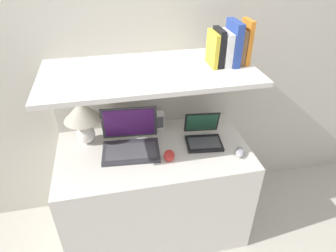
# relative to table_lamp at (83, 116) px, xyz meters

# --- Properties ---
(wall_back) EXTENTS (6.00, 0.05, 2.40)m
(wall_back) POSITION_rel_table_lamp_xyz_m (0.43, 0.22, 0.24)
(wall_back) COLOR beige
(wall_back) RESTS_ON ground_plane
(desk) EXTENTS (1.25, 0.66, 0.75)m
(desk) POSITION_rel_table_lamp_xyz_m (0.43, -0.18, -0.58)
(desk) COLOR silver
(desk) RESTS_ON ground_plane
(back_riser) EXTENTS (1.25, 0.04, 1.25)m
(back_riser) POSITION_rel_table_lamp_xyz_m (0.43, 0.18, -0.33)
(back_riser) COLOR beige
(back_riser) RESTS_ON ground_plane
(shelf) EXTENTS (1.25, 0.60, 0.03)m
(shelf) POSITION_rel_table_lamp_xyz_m (0.43, -0.10, 0.30)
(shelf) COLOR silver
(shelf) RESTS_ON back_riser
(table_lamp) EXTENTS (0.24, 0.24, 0.31)m
(table_lamp) POSITION_rel_table_lamp_xyz_m (0.00, 0.00, 0.00)
(table_lamp) COLOR white
(table_lamp) RESTS_ON desk
(laptop_large) EXTENTS (0.39, 0.32, 0.26)m
(laptop_large) POSITION_rel_table_lamp_xyz_m (0.28, -0.13, -0.15)
(laptop_large) COLOR #333338
(laptop_large) RESTS_ON desk
(laptop_small) EXTENTS (0.26, 0.26, 0.19)m
(laptop_small) POSITION_rel_table_lamp_xyz_m (0.77, -0.15, -0.17)
(laptop_small) COLOR black
(laptop_small) RESTS_ON desk
(computer_mouse) EXTENTS (0.09, 0.12, 0.04)m
(computer_mouse) POSITION_rel_table_lamp_xyz_m (0.51, -0.28, -0.19)
(computer_mouse) COLOR red
(computer_mouse) RESTS_ON desk
(second_mouse) EXTENTS (0.10, 0.12, 0.04)m
(second_mouse) POSITION_rel_table_lamp_xyz_m (0.96, -0.34, -0.19)
(second_mouse) COLOR #99999E
(second_mouse) RESTS_ON desk
(router_box) EXTENTS (0.09, 0.06, 0.13)m
(router_box) POSITION_rel_table_lamp_xyz_m (0.50, 0.07, -0.15)
(router_box) COLOR white
(router_box) RESTS_ON desk
(book_orange) EXTENTS (0.03, 0.12, 0.26)m
(book_orange) POSITION_rel_table_lamp_xyz_m (1.01, -0.10, 0.45)
(book_orange) COLOR orange
(book_orange) RESTS_ON shelf
(book_brown) EXTENTS (0.03, 0.13, 0.20)m
(book_brown) POSITION_rel_table_lamp_xyz_m (0.97, -0.10, 0.42)
(book_brown) COLOR brown
(book_brown) RESTS_ON shelf
(book_blue) EXTENTS (0.04, 0.18, 0.25)m
(book_blue) POSITION_rel_table_lamp_xyz_m (0.93, -0.10, 0.44)
(book_blue) COLOR #284293
(book_blue) RESTS_ON shelf
(book_white) EXTENTS (0.04, 0.16, 0.20)m
(book_white) POSITION_rel_table_lamp_xyz_m (0.88, -0.10, 0.42)
(book_white) COLOR silver
(book_white) RESTS_ON shelf
(book_black) EXTENTS (0.03, 0.14, 0.21)m
(book_black) POSITION_rel_table_lamp_xyz_m (0.84, -0.10, 0.43)
(book_black) COLOR black
(book_black) RESTS_ON shelf
(book_yellow) EXTENTS (0.03, 0.16, 0.20)m
(book_yellow) POSITION_rel_table_lamp_xyz_m (0.80, -0.10, 0.42)
(book_yellow) COLOR gold
(book_yellow) RESTS_ON shelf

